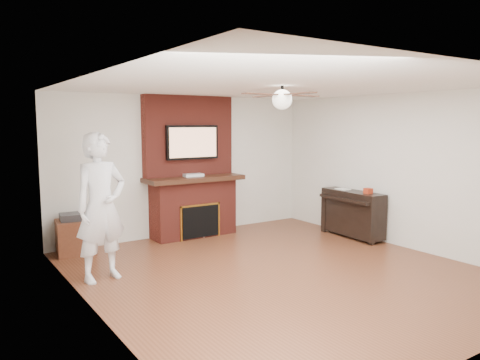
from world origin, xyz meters
TOP-DOWN VIEW (x-y plane):
  - room_shell at (0.00, 0.00)m, footprint 5.36×5.86m
  - fireplace at (0.00, 2.55)m, footprint 1.78×0.64m
  - tv at (0.00, 2.50)m, footprint 1.00×0.08m
  - ceiling_fan at (-0.00, 0.00)m, footprint 1.21×1.21m
  - person at (-2.10, 1.04)m, footprint 0.78×0.60m
  - side_table at (-2.08, 2.48)m, footprint 0.62×0.62m
  - piano at (2.30, 0.85)m, footprint 0.54×1.28m
  - cable_box at (-0.02, 2.45)m, footprint 0.36×0.23m
  - candle_green at (-0.02, 2.38)m, footprint 0.07×0.07m
  - candle_cream at (0.07, 2.29)m, footprint 0.08×0.08m
  - candle_blue at (0.10, 2.36)m, footprint 0.06×0.06m

SIDE VIEW (x-z plane):
  - candle_blue at x=0.10m, z-range 0.00..0.07m
  - candle_green at x=-0.02m, z-range 0.00..0.09m
  - candle_cream at x=0.07m, z-range 0.00..0.13m
  - side_table at x=-2.08m, z-range -0.03..0.61m
  - piano at x=2.30m, z-range -0.02..0.90m
  - person at x=-2.10m, z-range 0.00..1.91m
  - fireplace at x=0.00m, z-range -0.25..2.25m
  - cable_box at x=-0.02m, z-range 1.08..1.13m
  - room_shell at x=0.00m, z-range -0.18..2.68m
  - tv at x=0.00m, z-range 1.38..1.98m
  - ceiling_fan at x=0.00m, z-range 2.18..2.49m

